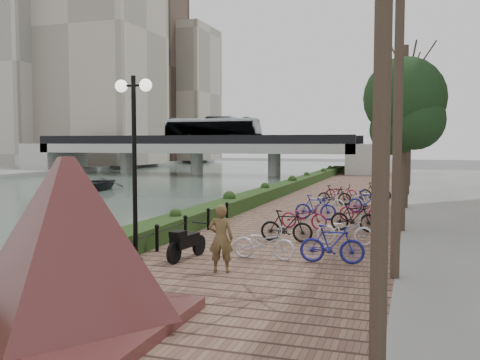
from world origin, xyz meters
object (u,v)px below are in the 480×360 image
at_px(pedestrian, 221,238).
at_px(granite_monument, 68,242).
at_px(boat, 93,184).
at_px(lamppost, 134,128).
at_px(motorcycle, 187,242).

bearing_deg(pedestrian, granite_monument, 64.36).
bearing_deg(granite_monument, boat, 122.93).
xyz_separation_m(lamppost, pedestrian, (2.48, -0.30, -2.65)).
height_order(granite_monument, motorcycle, granite_monument).
xyz_separation_m(granite_monument, lamppost, (-1.40, 4.73, 2.02)).
xyz_separation_m(granite_monument, boat, (-17.62, 27.21, -1.43)).
bearing_deg(granite_monument, pedestrian, 76.33).
distance_m(motorcycle, pedestrian, 1.75).
height_order(granite_monument, pedestrian, granite_monument).
height_order(lamppost, pedestrian, lamppost).
bearing_deg(pedestrian, motorcycle, -49.89).
distance_m(granite_monument, motorcycle, 5.58).
height_order(motorcycle, boat, motorcycle).
bearing_deg(boat, granite_monument, -63.90).
bearing_deg(motorcycle, lamppost, -137.25).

